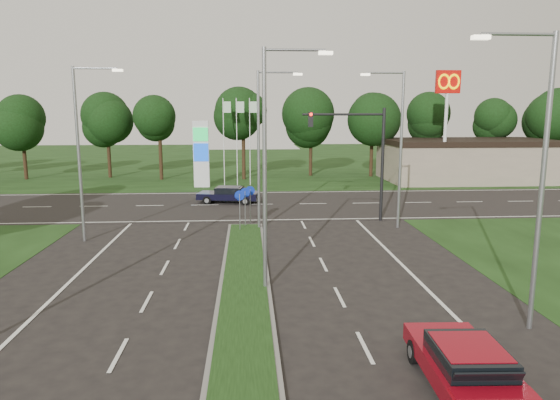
{
  "coord_description": "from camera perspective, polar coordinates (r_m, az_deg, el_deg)",
  "views": [
    {
      "loc": [
        0.18,
        -12.27,
        6.7
      ],
      "look_at": [
        1.84,
        13.34,
        2.2
      ],
      "focal_mm": 32.0,
      "sensor_mm": 36.0,
      "label": 1
    }
  ],
  "objects": [
    {
      "name": "median_kerb",
      "position": [
        17.58,
        -4.12,
        -12.28
      ],
      "size": [
        2.0,
        26.0,
        0.12
      ],
      "primitive_type": "cube",
      "color": "slate",
      "rests_on": "ground"
    },
    {
      "name": "commercial_building",
      "position": [
        53.18,
        20.58,
        4.25
      ],
      "size": [
        16.0,
        9.0,
        4.0
      ],
      "primitive_type": "cube",
      "color": "gray",
      "rests_on": "ground"
    },
    {
      "name": "navy_sedan",
      "position": [
        37.58,
        -5.88,
        0.65
      ],
      "size": [
        4.74,
        2.61,
        1.23
      ],
      "rotation": [
        0.0,
        0.0,
        1.39
      ],
      "color": "black",
      "rests_on": "ground"
    },
    {
      "name": "streetlight_right_near",
      "position": [
        16.75,
        27.32,
        3.27
      ],
      "size": [
        2.53,
        0.22,
        9.0
      ],
      "rotation": [
        0.0,
        0.0,
        3.14
      ],
      "color": "gray",
      "rests_on": "ground"
    },
    {
      "name": "mcdonalds_sign",
      "position": [
        47.71,
        18.57,
        10.99
      ],
      "size": [
        2.2,
        0.47,
        10.4
      ],
      "color": "silver",
      "rests_on": "ground"
    },
    {
      "name": "streetlight_median_far",
      "position": [
        28.33,
        -2.06,
        6.66
      ],
      "size": [
        2.53,
        0.22,
        9.0
      ],
      "color": "gray",
      "rests_on": "ground"
    },
    {
      "name": "streetlight_median_near",
      "position": [
        18.36,
        -1.14,
        4.87
      ],
      "size": [
        2.53,
        0.22,
        9.0
      ],
      "color": "gray",
      "rests_on": "ground"
    },
    {
      "name": "streetlight_left_far",
      "position": [
        27.65,
        -21.68,
        5.88
      ],
      "size": [
        2.53,
        0.22,
        9.0
      ],
      "color": "gray",
      "rests_on": "ground"
    },
    {
      "name": "median_signs",
      "position": [
        29.1,
        -4.01,
        0.05
      ],
      "size": [
        1.16,
        1.76,
        2.38
      ],
      "color": "gray",
      "rests_on": "ground"
    },
    {
      "name": "ground",
      "position": [
        13.98,
        -4.22,
        -18.72
      ],
      "size": [
        160.0,
        160.0,
        0.0
      ],
      "primitive_type": "plane",
      "color": "black",
      "rests_on": "ground"
    },
    {
      "name": "treeline_far",
      "position": [
        52.2,
        -3.86,
        10.07
      ],
      "size": [
        6.0,
        6.0,
        9.9
      ],
      "color": "black",
      "rests_on": "ground"
    },
    {
      "name": "gas_pylon",
      "position": [
        45.63,
        -8.73,
        5.43
      ],
      "size": [
        5.8,
        1.26,
        8.0
      ],
      "color": "silver",
      "rests_on": "ground"
    },
    {
      "name": "verge_far",
      "position": [
        67.6,
        -3.86,
        4.24
      ],
      "size": [
        160.0,
        50.0,
        0.02
      ],
      "primitive_type": "cube",
      "color": "black",
      "rests_on": "ground"
    },
    {
      "name": "traffic_signal",
      "position": [
        31.14,
        9.35,
        6.04
      ],
      "size": [
        5.1,
        0.42,
        7.0
      ],
      "color": "black",
      "rests_on": "ground"
    },
    {
      "name": "red_sedan",
      "position": [
        13.42,
        20.61,
        -17.44
      ],
      "size": [
        2.06,
        4.63,
        1.25
      ],
      "rotation": [
        0.0,
        0.0,
        -0.04
      ],
      "color": "maroon",
      "rests_on": "ground"
    },
    {
      "name": "streetlight_right_far",
      "position": [
        29.6,
        13.31,
        6.54
      ],
      "size": [
        2.53,
        0.22,
        9.0
      ],
      "rotation": [
        0.0,
        0.0,
        3.14
      ],
      "color": "gray",
      "rests_on": "ground"
    },
    {
      "name": "cross_road",
      "position": [
        36.89,
        -3.93,
        -0.54
      ],
      "size": [
        160.0,
        12.0,
        0.02
      ],
      "primitive_type": "cube",
      "color": "black",
      "rests_on": "ground"
    }
  ]
}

